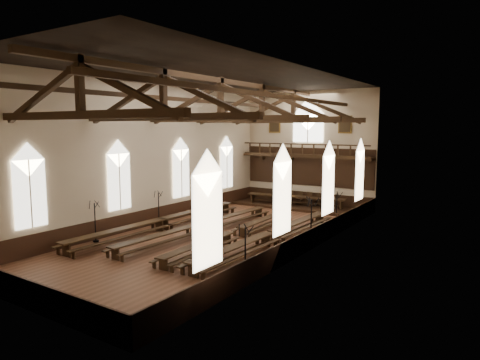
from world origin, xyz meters
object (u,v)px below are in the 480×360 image
Objects in this scene: candelabrum_left_mid at (159,215)px; candelabrum_right_near at (245,264)px; refectory_row_b at (201,226)px; candelabrum_left_far at (219,199)px; refectory_row_d at (271,235)px; high_table at (295,197)px; refectory_row_c at (235,232)px; candelabrum_right_far at (336,219)px; dais at (295,206)px; candelabrum_right_mid at (311,230)px; candelabrum_left_near at (95,229)px; refectory_row_a at (162,222)px.

candelabrum_left_mid is 12.61m from candelabrum_right_near.
candelabrum_left_far is (-4.11, 7.59, 0.34)m from refectory_row_b.
refectory_row_d is 9.07m from candelabrum_left_mid.
high_table is at bearing 84.81° from refectory_row_b.
refectory_row_c is 5.14× the size of candelabrum_right_far.
refectory_row_d is at bearing -110.87° from candelabrum_right_far.
candelabrum_right_mid reaches higher than dais.
dais is (1.06, 11.63, -0.43)m from refectory_row_b.
candelabrum_right_mid is (11.10, 6.60, 0.10)m from candelabrum_left_near.
candelabrum_left_mid is 0.86× the size of candelabrum_left_far.
refectory_row_c is at bearing -48.43° from candelabrum_left_far.
refectory_row_d reaches higher than dais.
refectory_row_d is 6.30m from candelabrum_right_near.
candelabrum_left_mid is (-9.07, 0.02, 0.19)m from refectory_row_d.
candelabrum_right_far reaches higher than refectory_row_d.
dais is 4.36× the size of candelabrum_right_near.
high_table reaches higher than dais.
refectory_row_c is at bearing 36.10° from candelabrum_left_near.
candelabrum_right_far is (5.93, -5.94, -0.08)m from high_table.
refectory_row_a is 5.29× the size of candelabrum_right_mid.
dais is at bearing 97.92° from refectory_row_c.
candelabrum_right_mid reaches higher than refectory_row_b.
refectory_row_d is 5.07× the size of candelabrum_left_far.
high_table is at bearing 109.00° from candelabrum_right_near.
candelabrum_left_mid is (-5.17, -11.25, 0.64)m from dais.
refectory_row_a reaches higher than dais.
candelabrum_right_mid is at bearing -28.45° from candelabrum_left_far.
high_table is (-3.90, 11.27, 0.33)m from refectory_row_d.
candelabrum_left_far is (-0.00, 7.21, 0.13)m from candelabrum_left_mid.
candelabrum_left_near is 0.88× the size of candelabrum_left_far.
candelabrum_left_far reaches higher than refectory_row_a.
refectory_row_a is 5.78× the size of candelabrum_right_near.
refectory_row_b is 5.33× the size of candelabrum_right_far.
refectory_row_a reaches higher than refectory_row_d.
refectory_row_a is at bearing -147.02° from candelabrum_right_far.
refectory_row_a is at bearing -107.45° from dais.
refectory_row_c is 6.82m from candelabrum_left_mid.
candelabrum_left_mid is at bearing 179.85° from refectory_row_d.
candelabrum_left_far reaches higher than candelabrum_right_near.
candelabrum_left_far is 1.00× the size of candelabrum_right_mid.
candelabrum_right_mid reaches higher than candelabrum_left_near.
candelabrum_left_mid is (-4.11, 0.38, 0.22)m from refectory_row_b.
candelabrum_right_near is 0.98× the size of candelabrum_right_far.
high_table is 3.24× the size of candelabrum_right_far.
candelabrum_left_near is (-9.07, -5.38, 0.21)m from refectory_row_d.
candelabrum_left_far reaches higher than candelabrum_right_far.
candelabrum_right_near is (11.10, -13.19, -0.08)m from candelabrum_left_far.
dais is 1.32× the size of high_table.
refectory_row_a is 10.06m from candelabrum_right_mid.
refectory_row_a is 1.10× the size of refectory_row_c.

